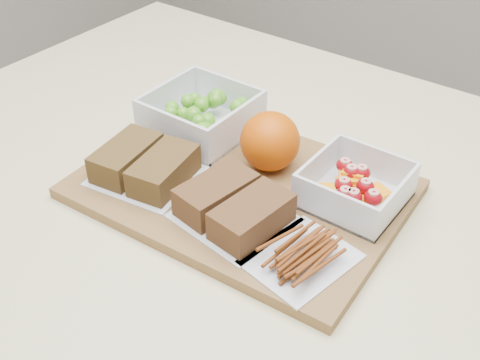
{
  "coord_description": "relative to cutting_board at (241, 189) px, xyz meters",
  "views": [
    {
      "loc": [
        0.36,
        -0.53,
        1.41
      ],
      "look_at": [
        -0.02,
        -0.01,
        0.93
      ],
      "focal_mm": 45.0,
      "sensor_mm": 36.0,
      "label": 1
    }
  ],
  "objects": [
    {
      "name": "cutting_board",
      "position": [
        0.0,
        0.0,
        0.0
      ],
      "size": [
        0.44,
        0.32,
        0.02
      ],
      "primitive_type": "cube",
      "rotation": [
        0.0,
        0.0,
        0.05
      ],
      "color": "brown",
      "rests_on": "counter"
    },
    {
      "name": "grape_container",
      "position": [
        -0.13,
        0.08,
        0.03
      ],
      "size": [
        0.14,
        0.14,
        0.06
      ],
      "color": "silver",
      "rests_on": "cutting_board"
    },
    {
      "name": "fruit_container",
      "position": [
        0.14,
        0.06,
        0.03
      ],
      "size": [
        0.12,
        0.12,
        0.05
      ],
      "color": "silver",
      "rests_on": "cutting_board"
    },
    {
      "name": "orange",
      "position": [
        0.01,
        0.06,
        0.05
      ],
      "size": [
        0.08,
        0.08,
        0.08
      ],
      "primitive_type": "sphere",
      "color": "#C74D04",
      "rests_on": "cutting_board"
    },
    {
      "name": "sandwich_bag_left",
      "position": [
        -0.12,
        -0.06,
        0.03
      ],
      "size": [
        0.15,
        0.14,
        0.04
      ],
      "color": "silver",
      "rests_on": "cutting_board"
    },
    {
      "name": "sandwich_bag_center",
      "position": [
        0.03,
        -0.06,
        0.03
      ],
      "size": [
        0.15,
        0.13,
        0.04
      ],
      "color": "silver",
      "rests_on": "cutting_board"
    },
    {
      "name": "pretzel_bag",
      "position": [
        0.14,
        -0.07,
        0.02
      ],
      "size": [
        0.12,
        0.14,
        0.03
      ],
      "color": "silver",
      "rests_on": "cutting_board"
    }
  ]
}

